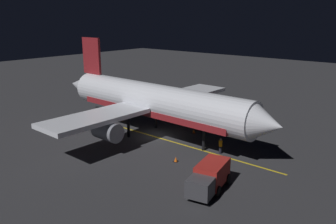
{
  "coord_description": "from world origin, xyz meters",
  "views": [
    {
      "loc": [
        30.82,
        28.02,
        14.57
      ],
      "look_at": [
        0.0,
        2.0,
        3.5
      ],
      "focal_mm": 37.31,
      "sensor_mm": 36.0,
      "label": 1
    }
  ],
  "objects_px": {
    "baggage_truck": "(210,177)",
    "traffic_cone_near_right": "(194,131)",
    "airliner": "(152,102)",
    "ground_crew_worker": "(220,146)",
    "traffic_cone_near_left": "(176,159)",
    "catering_truck": "(205,117)",
    "traffic_cone_far": "(217,128)",
    "traffic_cone_under_wing": "(223,133)"
  },
  "relations": [
    {
      "from": "ground_crew_worker",
      "to": "traffic_cone_near_left",
      "type": "distance_m",
      "value": 5.49
    },
    {
      "from": "airliner",
      "to": "traffic_cone_far",
      "type": "relative_size",
      "value": 61.84
    },
    {
      "from": "airliner",
      "to": "traffic_cone_under_wing",
      "type": "distance_m",
      "value": 9.89
    },
    {
      "from": "traffic_cone_near_right",
      "to": "traffic_cone_under_wing",
      "type": "xyz_separation_m",
      "value": [
        -1.76,
        3.35,
        0.0
      ]
    },
    {
      "from": "catering_truck",
      "to": "ground_crew_worker",
      "type": "relative_size",
      "value": 3.49
    },
    {
      "from": "catering_truck",
      "to": "ground_crew_worker",
      "type": "height_order",
      "value": "catering_truck"
    },
    {
      "from": "airliner",
      "to": "traffic_cone_near_left",
      "type": "distance_m",
      "value": 9.77
    },
    {
      "from": "traffic_cone_near_right",
      "to": "traffic_cone_far",
      "type": "height_order",
      "value": "same"
    },
    {
      "from": "baggage_truck",
      "to": "catering_truck",
      "type": "bearing_deg",
      "value": -144.41
    },
    {
      "from": "airliner",
      "to": "ground_crew_worker",
      "type": "height_order",
      "value": "airliner"
    },
    {
      "from": "traffic_cone_near_right",
      "to": "traffic_cone_under_wing",
      "type": "relative_size",
      "value": 1.0
    },
    {
      "from": "catering_truck",
      "to": "baggage_truck",
      "type": "bearing_deg",
      "value": 35.59
    },
    {
      "from": "airliner",
      "to": "baggage_truck",
      "type": "relative_size",
      "value": 5.86
    },
    {
      "from": "traffic_cone_under_wing",
      "to": "traffic_cone_near_left",
      "type": "bearing_deg",
      "value": 3.49
    },
    {
      "from": "airliner",
      "to": "ground_crew_worker",
      "type": "relative_size",
      "value": 19.55
    },
    {
      "from": "traffic_cone_near_right",
      "to": "catering_truck",
      "type": "bearing_deg",
      "value": -166.02
    },
    {
      "from": "baggage_truck",
      "to": "traffic_cone_near_left",
      "type": "distance_m",
      "value": 6.79
    },
    {
      "from": "catering_truck",
      "to": "traffic_cone_near_right",
      "type": "bearing_deg",
      "value": 13.98
    },
    {
      "from": "traffic_cone_near_left",
      "to": "traffic_cone_near_right",
      "type": "height_order",
      "value": "same"
    },
    {
      "from": "ground_crew_worker",
      "to": "traffic_cone_far",
      "type": "distance_m",
      "value": 8.49
    },
    {
      "from": "traffic_cone_under_wing",
      "to": "traffic_cone_far",
      "type": "height_order",
      "value": "same"
    },
    {
      "from": "catering_truck",
      "to": "traffic_cone_near_left",
      "type": "distance_m",
      "value": 13.48
    },
    {
      "from": "baggage_truck",
      "to": "traffic_cone_near_right",
      "type": "xyz_separation_m",
      "value": [
        -11.53,
        -10.05,
        -0.95
      ]
    },
    {
      "from": "traffic_cone_near_right",
      "to": "traffic_cone_under_wing",
      "type": "height_order",
      "value": "same"
    },
    {
      "from": "traffic_cone_near_right",
      "to": "ground_crew_worker",
      "type": "bearing_deg",
      "value": 59.49
    },
    {
      "from": "catering_truck",
      "to": "traffic_cone_near_left",
      "type": "bearing_deg",
      "value": 21.56
    },
    {
      "from": "catering_truck",
      "to": "traffic_cone_far",
      "type": "relative_size",
      "value": 11.04
    },
    {
      "from": "traffic_cone_near_left",
      "to": "catering_truck",
      "type": "bearing_deg",
      "value": -158.44
    },
    {
      "from": "ground_crew_worker",
      "to": "traffic_cone_far",
      "type": "relative_size",
      "value": 3.16
    },
    {
      "from": "traffic_cone_far",
      "to": "baggage_truck",
      "type": "bearing_deg",
      "value": 30.38
    },
    {
      "from": "catering_truck",
      "to": "ground_crew_worker",
      "type": "xyz_separation_m",
      "value": [
        7.57,
        7.25,
        -0.3
      ]
    },
    {
      "from": "traffic_cone_near_left",
      "to": "traffic_cone_near_right",
      "type": "xyz_separation_m",
      "value": [
        -8.65,
        -3.98,
        0.0
      ]
    },
    {
      "from": "baggage_truck",
      "to": "traffic_cone_near_left",
      "type": "xyz_separation_m",
      "value": [
        -2.88,
        -6.07,
        -0.95
      ]
    },
    {
      "from": "traffic_cone_under_wing",
      "to": "ground_crew_worker",
      "type": "bearing_deg",
      "value": 28.29
    },
    {
      "from": "traffic_cone_near_left",
      "to": "traffic_cone_under_wing",
      "type": "bearing_deg",
      "value": -176.51
    },
    {
      "from": "airliner",
      "to": "traffic_cone_far",
      "type": "height_order",
      "value": "airliner"
    },
    {
      "from": "catering_truck",
      "to": "traffic_cone_far",
      "type": "distance_m",
      "value": 2.63
    },
    {
      "from": "ground_crew_worker",
      "to": "traffic_cone_under_wing",
      "type": "xyz_separation_m",
      "value": [
        -5.46,
        -2.94,
        -0.64
      ]
    },
    {
      "from": "baggage_truck",
      "to": "traffic_cone_far",
      "type": "distance_m",
      "value": 17.12
    },
    {
      "from": "baggage_truck",
      "to": "ground_crew_worker",
      "type": "height_order",
      "value": "baggage_truck"
    },
    {
      "from": "airliner",
      "to": "traffic_cone_near_right",
      "type": "bearing_deg",
      "value": 138.29
    },
    {
      "from": "airliner",
      "to": "ground_crew_worker",
      "type": "distance_m",
      "value": 10.45
    }
  ]
}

